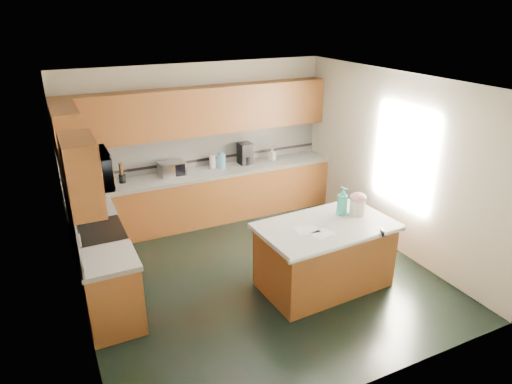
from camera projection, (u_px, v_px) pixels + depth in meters
floor at (257, 275)px, 6.50m from camera, size 4.60×4.60×0.00m
ceiling at (257, 82)px, 5.47m from camera, size 4.60×4.60×0.00m
wall_back at (199, 142)px, 7.92m from camera, size 4.60×0.04×2.70m
wall_front at (371, 273)px, 4.05m from camera, size 4.60×0.04×2.70m
wall_left at (69, 220)px, 5.05m from camera, size 0.04×4.60×2.70m
wall_right at (395, 162)px, 6.92m from camera, size 0.04×4.60×2.70m
back_base_cab at (207, 198)px, 8.00m from camera, size 4.60×0.60×0.86m
back_countertop at (206, 173)px, 7.83m from camera, size 4.60×0.64×0.06m
back_upper_cab at (201, 111)px, 7.54m from camera, size 4.60×0.33×0.78m
back_backsplash at (200, 149)px, 7.94m from camera, size 4.60×0.02×0.63m
back_accent_band at (201, 160)px, 8.00m from camera, size 4.60×0.01×0.05m
left_base_cab_rear at (94, 238)px, 6.61m from camera, size 0.60×0.82×0.86m
left_counter_rear at (90, 209)px, 6.43m from camera, size 0.64×0.82×0.06m
left_base_cab_front at (113, 294)px, 5.33m from camera, size 0.60×0.72×0.86m
left_counter_front at (108, 260)px, 5.16m from camera, size 0.64×0.72×0.06m
left_backsplash at (69, 211)px, 5.57m from camera, size 0.02×2.30×0.63m
left_accent_band at (72, 225)px, 5.64m from camera, size 0.01×2.30×0.05m
left_upper_cab_rear at (67, 136)px, 6.09m from camera, size 0.33×1.09×0.78m
left_upper_cab_front at (82, 175)px, 4.70m from camera, size 0.33×0.72×0.78m
range_body at (103, 263)px, 5.94m from camera, size 0.60×0.76×0.88m
range_oven_door at (126, 261)px, 6.08m from camera, size 0.02×0.68×0.55m
range_cooktop at (98, 232)px, 5.77m from camera, size 0.62×0.78×0.04m
range_handle at (125, 235)px, 5.94m from camera, size 0.02×0.66×0.02m
range_backguard at (75, 228)px, 5.62m from camera, size 0.06×0.76×0.18m
microwave at (89, 170)px, 5.45m from camera, size 0.50×0.73×0.41m
island_base at (324, 257)px, 6.11m from camera, size 1.71×1.04×0.86m
island_top at (326, 226)px, 5.94m from camera, size 1.82×1.14×0.06m
island_bullnose at (351, 244)px, 5.50m from camera, size 1.77×0.15×0.06m
treat_jar at (357, 207)px, 6.17m from camera, size 0.26×0.26×0.22m
treat_jar_lid at (358, 198)px, 6.11m from camera, size 0.23×0.23×0.14m
treat_jar_knob at (358, 194)px, 6.09m from camera, size 0.07×0.03×0.03m
treat_jar_knob_end_l at (356, 195)px, 6.08m from camera, size 0.04×0.04×0.04m
treat_jar_knob_end_r at (361, 194)px, 6.11m from camera, size 0.04×0.04×0.04m
soap_bottle_island at (342, 201)px, 6.14m from camera, size 0.18×0.18×0.39m
paper_sheet_a at (322, 234)px, 5.68m from camera, size 0.31×0.26×0.00m
paper_sheet_b at (307, 230)px, 5.78m from camera, size 0.32×0.26×0.00m
clamp_body at (382, 232)px, 5.70m from camera, size 0.06×0.09×0.08m
clamp_handle at (385, 236)px, 5.66m from camera, size 0.01×0.06×0.01m
knife_block at (112, 179)px, 7.19m from camera, size 0.12×0.16×0.21m
utensil_crock at (122, 179)px, 7.29m from camera, size 0.11×0.11×0.14m
utensil_bundle at (121, 169)px, 7.23m from camera, size 0.06×0.06×0.20m
toaster_oven at (172, 169)px, 7.58m from camera, size 0.44×0.32×0.24m
toaster_oven_door at (174, 171)px, 7.46m from camera, size 0.38×0.01×0.20m
paper_towel at (213, 162)px, 7.92m from camera, size 0.10×0.10×0.23m
paper_towel_base at (213, 168)px, 7.96m from camera, size 0.15×0.15×0.01m
water_jug at (221, 161)px, 7.94m from camera, size 0.15×0.15×0.25m
water_jug_neck at (221, 153)px, 7.88m from camera, size 0.07×0.07×0.04m
coffee_maker at (245, 154)px, 8.12m from camera, size 0.23×0.25×0.38m
coffee_carafe at (247, 160)px, 8.12m from camera, size 0.16×0.16×0.16m
soap_bottle_back at (272, 154)px, 8.33m from camera, size 0.14×0.15×0.24m
soap_back_cap at (272, 147)px, 8.28m from camera, size 0.02×0.02×0.03m
window_light_proxy at (403, 157)px, 6.68m from camera, size 0.02×1.40×1.10m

